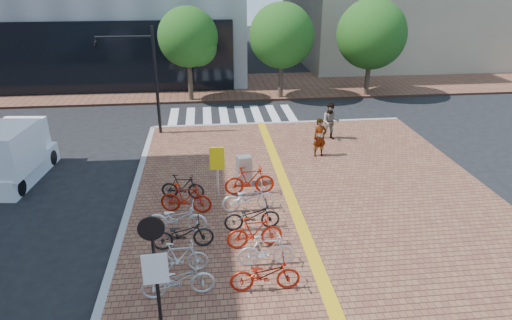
{
  "coord_description": "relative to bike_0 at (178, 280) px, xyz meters",
  "views": [
    {
      "loc": [
        -1.02,
        -12.31,
        8.22
      ],
      "look_at": [
        0.81,
        3.97,
        1.3
      ],
      "focal_mm": 32.0,
      "sensor_mm": 36.0,
      "label": 1
    }
  ],
  "objects": [
    {
      "name": "bike_1",
      "position": [
        0.0,
        1.03,
        -0.02
      ],
      "size": [
        1.63,
        0.47,
        0.98
      ],
      "primitive_type": "imported",
      "rotation": [
        0.0,
        0.0,
        1.58
      ],
      "color": "silver",
      "rests_on": "sidewalk"
    },
    {
      "name": "bike_9",
      "position": [
        2.29,
        3.13,
        -0.02
      ],
      "size": [
        1.9,
        0.75,
        0.98
      ],
      "primitive_type": "imported",
      "rotation": [
        0.0,
        0.0,
        1.63
      ],
      "color": "black",
      "rests_on": "sidewalk"
    },
    {
      "name": "street_trees",
      "position": [
        7.01,
        19.78,
        3.44
      ],
      "size": [
        16.2,
        4.6,
        6.35
      ],
      "color": "#38281E",
      "rests_on": "far_sidewalk"
    },
    {
      "name": "bike_6",
      "position": [
        2.31,
        -0.02,
        -0.01
      ],
      "size": [
        1.91,
        0.69,
        1.0
      ],
      "primitive_type": "imported",
      "rotation": [
        0.0,
        0.0,
        1.56
      ],
      "color": "#A11B0B",
      "rests_on": "sidewalk"
    },
    {
      "name": "kerb_north",
      "position": [
        4.97,
        14.33,
        -0.58
      ],
      "size": [
        14.0,
        0.25,
        0.15
      ],
      "primitive_type": "cube",
      "color": "gray",
      "rests_on": "ground"
    },
    {
      "name": "traffic_light_pole",
      "position": [
        -2.8,
        13.32,
        3.28
      ],
      "size": [
        2.95,
        1.14,
        5.49
      ],
      "color": "black",
      "rests_on": "sidewalk"
    },
    {
      "name": "yellow_sign",
      "position": [
        1.25,
        5.57,
        0.9
      ],
      "size": [
        0.55,
        0.13,
        2.04
      ],
      "color": "#B7B7BC",
      "rests_on": "sidewalk"
    },
    {
      "name": "bike_7",
      "position": [
        2.5,
        1.08,
        -0.0
      ],
      "size": [
        1.69,
        0.49,
        1.01
      ],
      "primitive_type": "imported",
      "rotation": [
        0.0,
        0.0,
        1.56
      ],
      "color": "silver",
      "rests_on": "sidewalk"
    },
    {
      "name": "notice_sign",
      "position": [
        -0.36,
        -1.3,
        1.5
      ],
      "size": [
        0.59,
        0.15,
        3.19
      ],
      "color": "black",
      "rests_on": "sidewalk"
    },
    {
      "name": "pedestrian_a",
      "position": [
        6.05,
        9.19,
        0.39
      ],
      "size": [
        0.72,
        0.54,
        1.8
      ],
      "primitive_type": "imported",
      "rotation": [
        0.0,
        0.0,
        0.17
      ],
      "color": "gray",
      "rests_on": "sidewalk"
    },
    {
      "name": "crosswalk",
      "position": [
        2.47,
        16.33,
        -0.65
      ],
      "size": [
        7.5,
        4.0,
        0.01
      ],
      "color": "silver",
      "rests_on": "ground"
    },
    {
      "name": "utility_box",
      "position": [
        2.34,
        6.58,
        0.09
      ],
      "size": [
        0.63,
        0.52,
        1.2
      ],
      "primitive_type": "cube",
      "rotation": [
        0.0,
        0.0,
        0.24
      ],
      "color": "#A8A9AD",
      "rests_on": "sidewalk"
    },
    {
      "name": "box_truck",
      "position": [
        -7.07,
        8.37,
        0.51
      ],
      "size": [
        2.3,
        4.47,
        2.49
      ],
      "color": "white",
      "rests_on": "ground"
    },
    {
      "name": "bike_5",
      "position": [
        -0.08,
        5.6,
        -0.01
      ],
      "size": [
        1.7,
        0.77,
        0.99
      ],
      "primitive_type": "imported",
      "rotation": [
        0.0,
        0.0,
        1.38
      ],
      "color": "black",
      "rests_on": "sidewalk"
    },
    {
      "name": "bike_0",
      "position": [
        0.0,
        0.0,
        0.0
      ],
      "size": [
        1.98,
        0.83,
        1.02
      ],
      "primitive_type": "imported",
      "rotation": [
        0.0,
        0.0,
        1.65
      ],
      "color": "silver",
      "rests_on": "sidewalk"
    },
    {
      "name": "bike_11",
      "position": [
        2.46,
        5.7,
        0.07
      ],
      "size": [
        1.94,
        0.61,
        1.15
      ],
      "primitive_type": "imported",
      "rotation": [
        0.0,
        0.0,
        1.6
      ],
      "color": "#A71F0B",
      "rests_on": "sidewalk"
    },
    {
      "name": "bike_3",
      "position": [
        -0.18,
        3.24,
        0.01
      ],
      "size": [
        2.03,
        0.9,
        1.03
      ],
      "primitive_type": "imported",
      "rotation": [
        0.0,
        0.0,
        1.46
      ],
      "color": "silver",
      "rests_on": "sidewalk"
    },
    {
      "name": "bike_8",
      "position": [
        2.26,
        2.06,
        0.02
      ],
      "size": [
        1.8,
        0.64,
        1.06
      ],
      "primitive_type": "imported",
      "rotation": [
        0.0,
        0.0,
        1.65
      ],
      "color": "red",
      "rests_on": "sidewalk"
    },
    {
      "name": "far_sidewalk",
      "position": [
        1.97,
        23.33,
        -0.58
      ],
      "size": [
        70.0,
        8.0,
        0.15
      ],
      "primitive_type": "cube",
      "color": "brown",
      "rests_on": "ground"
    },
    {
      "name": "bike_10",
      "position": [
        2.29,
        4.42,
        -0.0
      ],
      "size": [
        1.98,
        0.85,
        1.01
      ],
      "primitive_type": "imported",
      "rotation": [
        0.0,
        0.0,
        1.66
      ],
      "color": "silver",
      "rests_on": "sidewalk"
    },
    {
      "name": "bike_2",
      "position": [
        0.05,
        2.27,
        -0.01
      ],
      "size": [
        1.94,
        0.79,
        1.0
      ],
      "primitive_type": "imported",
      "rotation": [
        0.0,
        0.0,
        1.64
      ],
      "color": "black",
      "rests_on": "sidewalk"
    },
    {
      "name": "pedestrian_b",
      "position": [
        7.12,
        11.32,
        0.44
      ],
      "size": [
        1.06,
        0.91,
        1.89
      ],
      "primitive_type": "imported",
      "rotation": [
        0.0,
        0.0,
        -0.24
      ],
      "color": "#454B57",
      "rests_on": "sidewalk"
    },
    {
      "name": "ground",
      "position": [
        1.97,
        2.33,
        -0.66
      ],
      "size": [
        120.0,
        120.0,
        0.0
      ],
      "primitive_type": "plane",
      "color": "black",
      "rests_on": "ground"
    },
    {
      "name": "bike_4",
      "position": [
        0.08,
        4.53,
        0.05
      ],
      "size": [
        1.92,
        0.88,
        1.11
      ],
      "primitive_type": "imported",
      "rotation": [
        0.0,
        0.0,
        1.37
      ],
      "color": "#AE1D0C",
      "rests_on": "sidewalk"
    }
  ]
}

